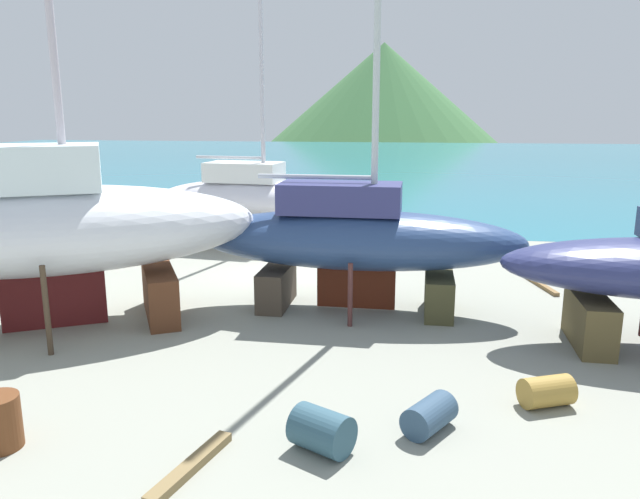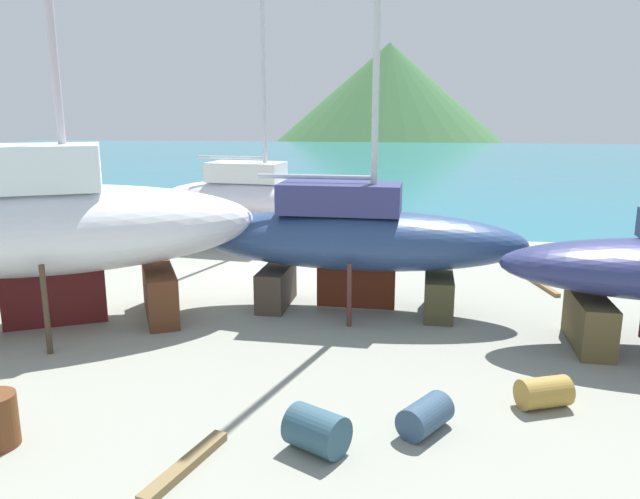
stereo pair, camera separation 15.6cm
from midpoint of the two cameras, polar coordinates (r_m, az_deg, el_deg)
ground_plane at (r=13.88m, az=-8.07°, el=-8.58°), size 49.30×49.30×0.00m
sea_water at (r=66.15m, az=5.20°, el=8.33°), size 131.80×82.29×0.01m
headland_hill at (r=132.73m, az=5.85°, el=10.50°), size 90.87×90.87×38.57m
sailboat_far_slipway at (r=15.38m, az=-24.70°, el=1.84°), size 10.12×7.40×15.17m
sailboat_small_center at (r=23.36m, az=-6.43°, el=4.76°), size 8.04×3.46×11.12m
sailboat_large_starboard at (r=15.46m, az=3.03°, el=1.07°), size 8.50×2.72×12.99m
worker at (r=17.97m, az=-3.60°, el=-0.48°), size 0.41×0.50×1.76m
barrel_tipped_right at (r=10.23m, az=9.79°, el=-15.11°), size 0.96×1.08×0.54m
barrel_tipped_left at (r=11.53m, az=20.14°, el=-12.41°), size 1.02×0.84×0.54m
barrel_by_slipway at (r=9.55m, az=-0.33°, el=-16.64°), size 1.08×1.00×0.66m
timber_short_skew at (r=23.46m, az=-27.34°, el=-0.85°), size 2.15×0.20×0.16m
timber_long_aft at (r=19.31m, az=19.42°, el=-2.90°), size 0.79×2.61×0.11m
timber_short_cross at (r=21.14m, az=-20.51°, el=-1.65°), size 1.48×2.92×0.12m
timber_long_fore at (r=9.43m, az=-12.54°, el=-19.26°), size 0.70×1.86×0.13m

